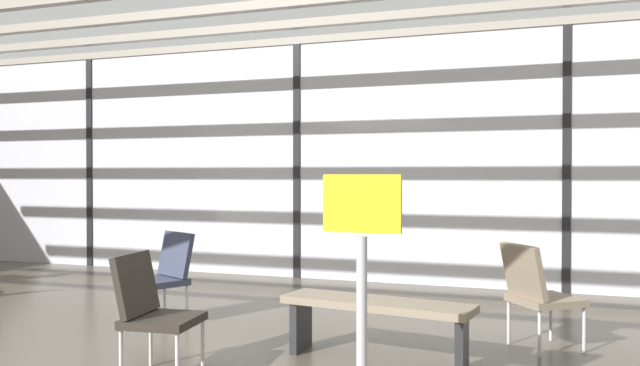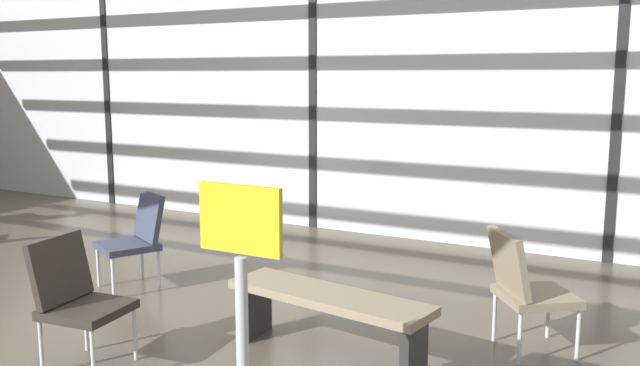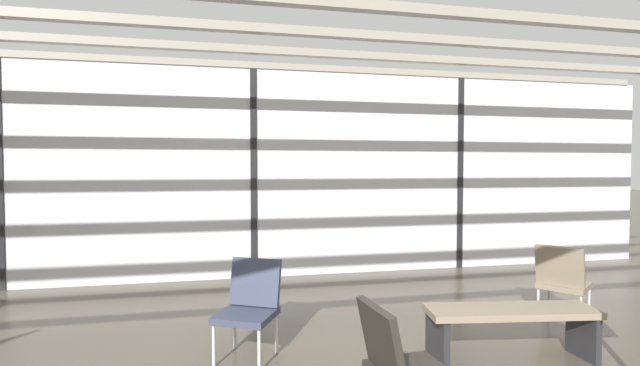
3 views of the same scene
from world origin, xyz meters
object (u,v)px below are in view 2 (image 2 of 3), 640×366
(lounge_chair_3, at_px, (76,294))
(parked_airplane, at_px, (418,81))
(lounge_chair_0, at_px, (525,284))
(waiting_bench, at_px, (328,307))
(info_sign, at_px, (242,344))
(lounge_chair_5, at_px, (136,234))

(lounge_chair_3, bearing_deg, parked_airplane, -0.36)
(lounge_chair_0, relative_size, lounge_chair_3, 1.00)
(lounge_chair_3, bearing_deg, waiting_bench, -64.11)
(waiting_bench, bearing_deg, lounge_chair_0, 41.38)
(lounge_chair_3, bearing_deg, info_sign, -113.46)
(lounge_chair_3, xyz_separation_m, waiting_bench, (1.42, 0.89, -0.13))
(info_sign, bearing_deg, parked_airplane, 105.44)
(lounge_chair_5, bearing_deg, info_sign, -11.24)
(lounge_chair_0, relative_size, info_sign, 0.60)
(info_sign, bearing_deg, waiting_bench, 101.36)
(waiting_bench, relative_size, info_sign, 1.07)
(lounge_chair_5, distance_m, waiting_bench, 2.35)
(parked_airplane, relative_size, lounge_chair_5, 12.20)
(lounge_chair_0, bearing_deg, parked_airplane, -11.32)
(lounge_chair_0, distance_m, waiting_bench, 1.38)
(lounge_chair_0, xyz_separation_m, waiting_bench, (-1.16, -0.75, -0.13))
(info_sign, bearing_deg, lounge_chair_3, 162.72)
(info_sign, bearing_deg, lounge_chair_5, 142.02)
(lounge_chair_3, xyz_separation_m, lounge_chair_5, (-0.85, 1.47, 0.00))
(lounge_chair_5, height_order, info_sign, info_sign)
(waiting_bench, distance_m, info_sign, 1.49)
(parked_airplane, relative_size, info_sign, 7.37)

